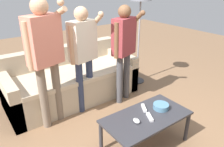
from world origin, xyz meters
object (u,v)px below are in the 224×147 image
Objects in this scene: floor_lamp at (141,0)px; player_center at (83,49)px; snack_bowl at (161,106)px; player_right at (124,44)px; player_left at (45,50)px; game_remote_wand_far at (144,108)px; coffee_table at (146,120)px; game_remote_wand_near at (150,117)px; couch at (71,81)px; game_remote_nunchuk at (137,121)px.

player_center is at bearing -168.44° from floor_lamp.
player_right is at bearing 78.09° from snack_bowl.
player_left reaches higher than player_right.
floor_lamp is 1.04× the size of player_left.
player_left is 11.35× the size of game_remote_wand_far.
coffee_table is 6.61× the size of game_remote_wand_near.
player_left reaches higher than couch.
couch is at bearing 96.49° from coffee_table.
floor_lamp is (0.85, 1.35, 1.04)m from snack_bowl.
player_left is 1.44m from game_remote_wand_near.
player_center is at bearing 89.45° from game_remote_nunchuk.
floor_lamp reaches higher than game_remote_wand_far.
player_right is (0.62, 1.00, 0.50)m from game_remote_nunchuk.
floor_lamp reaches higher than game_remote_nunchuk.
snack_bowl is (0.24, 0.01, 0.08)m from coffee_table.
couch is 14.13× the size of game_remote_wand_far.
player_center is (-0.41, 1.09, 0.50)m from snack_bowl.
player_left reaches higher than game_remote_wand_near.
player_center is (0.01, 1.13, 0.51)m from game_remote_nunchuk.
player_center reaches higher than player_right.
game_remote_wand_far is (-0.17, 0.11, -0.01)m from snack_bowl.
player_left is (-1.79, -0.30, -0.45)m from floor_lamp.
coffee_table is at bearing -176.87° from snack_bowl.
game_remote_nunchuk is 1.34m from player_left.
couch is 1.06m from player_right.
game_remote_wand_near is (0.17, -0.02, -0.01)m from game_remote_nunchuk.
couch reaches higher than game_remote_wand_near.
player_right is at bearing -149.44° from floor_lamp.
game_remote_wand_near is 0.18m from game_remote_wand_far.
game_remote_wand_near is at bearing -89.70° from coffee_table.
game_remote_wand_near is at bearing -57.84° from player_left.
coffee_table is 6.89× the size of game_remote_wand_far.
player_right is (0.61, -0.12, -0.01)m from player_center.
snack_bowl is at bearing -101.91° from player_right.
game_remote_nunchuk is (0.00, -1.57, 0.14)m from couch.
player_right is (0.62, -0.57, 0.65)m from couch.
game_remote_wand_near is (0.00, -0.05, 0.07)m from coffee_table.
couch is 1.20× the size of floor_lamp.
game_remote_nunchuk is at bearing -172.03° from coffee_table.
player_center is 1.14m from game_remote_wand_far.
snack_bowl is at bearing -74.68° from couch.
player_center is (0.53, 0.04, -0.09)m from player_left.
player_right is (-0.64, -0.38, -0.54)m from floor_lamp.
floor_lamp reaches higher than player_center.
player_center reaches higher than game_remote_nunchuk.
couch is at bearing 91.86° from player_center.
player_right reaches higher than snack_bowl.
game_remote_wand_far is at bearing -129.41° from floor_lamp.
coffee_table is 0.16m from game_remote_wand_far.
game_remote_wand_far is at bearing -80.11° from couch.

